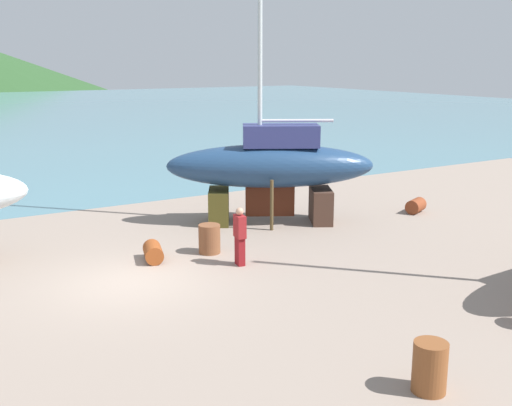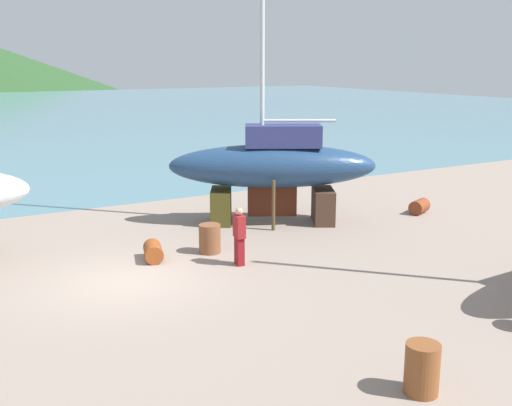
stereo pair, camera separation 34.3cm
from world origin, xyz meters
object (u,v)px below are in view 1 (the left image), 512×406
Objects in this scene: barrel_blue_faded at (153,252)px; sailboat_mid_port at (271,166)px; barrel_tipped_center at (209,239)px; barrel_tar_black at (430,367)px; barrel_tipped_left at (416,206)px; worker at (240,236)px.

sailboat_mid_port is at bearing 20.51° from barrel_blue_faded.
barrel_tar_black is at bearing -91.79° from barrel_tipped_center.
barrel_blue_faded is at bearing -178.23° from barrel_tipped_left.
sailboat_mid_port reaches higher than barrel_tipped_center.
worker reaches higher than barrel_tipped_center.
worker is at bearing -167.61° from barrel_tipped_left.
sailboat_mid_port is 4.98m from worker.
barrel_blue_faded is 1.76m from barrel_tipped_center.
sailboat_mid_port reaches higher than worker.
sailboat_mid_port reaches higher than barrel_tipped_left.
barrel_blue_faded is 10.78m from barrel_tipped_left.
barrel_tipped_center is at bearing -176.94° from barrel_tipped_left.
sailboat_mid_port is 15.61× the size of barrel_tipped_left.
barrel_tar_black is 9.14m from barrel_tipped_center.
barrel_tipped_left is (9.31, 9.62, -0.19)m from barrel_tar_black.
barrel_tar_black reaches higher than barrel_blue_faded.
barrel_tar_black is 1.05× the size of barrel_tipped_center.
barrel_tar_black is (-0.53, -7.69, -0.40)m from worker.
barrel_tipped_left is at bearing 45.93° from barrel_tar_black.
worker is 9.01m from barrel_tipped_left.
barrel_tipped_center is (-0.24, 1.45, -0.43)m from worker.
barrel_tar_black reaches higher than barrel_tipped_center.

